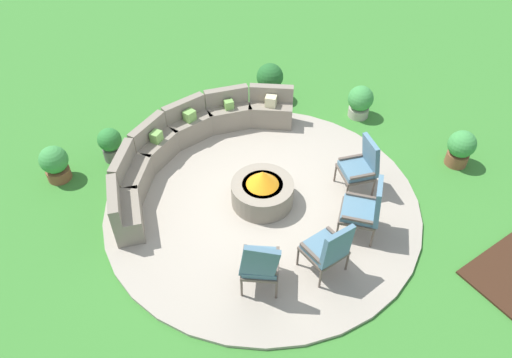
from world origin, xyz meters
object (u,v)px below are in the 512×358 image
at_px(curved_stone_bench, 188,143).
at_px(potted_plant_0, 360,101).
at_px(potted_plant_4, 270,80).
at_px(lounge_chair_front_right, 329,248).
at_px(potted_plant_3, 55,163).
at_px(lounge_chair_back_left, 366,208).
at_px(fire_pit, 262,190).
at_px(lounge_chair_front_left, 260,264).
at_px(potted_plant_2, 461,147).
at_px(potted_plant_1, 110,143).
at_px(lounge_chair_back_right, 362,165).

height_order(curved_stone_bench, potted_plant_0, curved_stone_bench).
bearing_deg(potted_plant_4, lounge_chair_front_right, -115.07).
distance_m(curved_stone_bench, potted_plant_3, 2.45).
bearing_deg(potted_plant_0, lounge_chair_back_left, -132.16).
bearing_deg(potted_plant_4, lounge_chair_back_left, -104.28).
bearing_deg(curved_stone_bench, lounge_chair_front_right, -82.78).
distance_m(fire_pit, lounge_chair_front_right, 1.79).
xyz_separation_m(lounge_chair_front_left, potted_plant_4, (3.07, 4.09, -0.16)).
bearing_deg(lounge_chair_back_left, potted_plant_3, 91.33).
height_order(curved_stone_bench, potted_plant_2, curved_stone_bench).
relative_size(potted_plant_3, potted_plant_4, 0.83).
bearing_deg(potted_plant_3, potted_plant_0, -15.51).
relative_size(potted_plant_1, potted_plant_4, 0.82).
distance_m(lounge_chair_front_left, potted_plant_1, 4.16).
bearing_deg(lounge_chair_back_left, lounge_chair_front_right, 155.04).
bearing_deg(curved_stone_bench, potted_plant_3, 158.86).
bearing_deg(curved_stone_bench, fire_pit, -74.76).
bearing_deg(lounge_chair_front_left, potted_plant_4, 91.78).
relative_size(fire_pit, potted_plant_0, 1.53).
distance_m(fire_pit, lounge_chair_back_right, 1.80).
bearing_deg(fire_pit, lounge_chair_back_left, -56.75).
relative_size(lounge_chair_front_left, lounge_chair_front_right, 1.11).
height_order(fire_pit, potted_plant_0, fire_pit).
height_order(fire_pit, potted_plant_3, fire_pit).
bearing_deg(lounge_chair_front_right, lounge_chair_back_left, 13.59).
height_order(curved_stone_bench, potted_plant_4, curved_stone_bench).
distance_m(potted_plant_0, potted_plant_2, 2.29).
bearing_deg(curved_stone_bench, lounge_chair_back_right, -49.49).
xyz_separation_m(lounge_chair_front_left, lounge_chair_back_right, (2.68, 0.76, -0.02)).
distance_m(lounge_chair_front_left, potted_plant_2, 4.79).
xyz_separation_m(lounge_chair_back_right, potted_plant_2, (2.10, -0.53, -0.21)).
height_order(lounge_chair_front_left, lounge_chair_front_right, lounge_chair_front_left).
bearing_deg(lounge_chair_front_right, potted_plant_2, 6.38).
bearing_deg(curved_stone_bench, potted_plant_0, -11.89).
xyz_separation_m(potted_plant_0, potted_plant_4, (-1.22, 1.63, 0.10)).
bearing_deg(potted_plant_3, lounge_chair_front_left, -67.27).
distance_m(lounge_chair_front_left, lounge_chair_back_left, 2.02).
height_order(fire_pit, potted_plant_2, fire_pit).
relative_size(lounge_chair_back_right, potted_plant_0, 1.51).
xyz_separation_m(curved_stone_bench, potted_plant_1, (-1.23, 0.84, -0.01)).
xyz_separation_m(fire_pit, lounge_chair_back_right, (1.64, -0.69, 0.28)).
distance_m(lounge_chair_back_right, potted_plant_4, 3.36).
xyz_separation_m(curved_stone_bench, lounge_chair_back_right, (2.13, -2.49, 0.23)).
xyz_separation_m(potted_plant_2, potted_plant_3, (-6.51, 3.90, -0.03)).
relative_size(fire_pit, lounge_chair_front_right, 1.03).
bearing_deg(potted_plant_3, potted_plant_1, -2.29).
bearing_deg(lounge_chair_front_left, potted_plant_1, 138.02).
height_order(lounge_chair_front_left, potted_plant_1, lounge_chair_front_left).
relative_size(lounge_chair_back_right, potted_plant_4, 1.26).
bearing_deg(potted_plant_1, potted_plant_2, -35.30).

